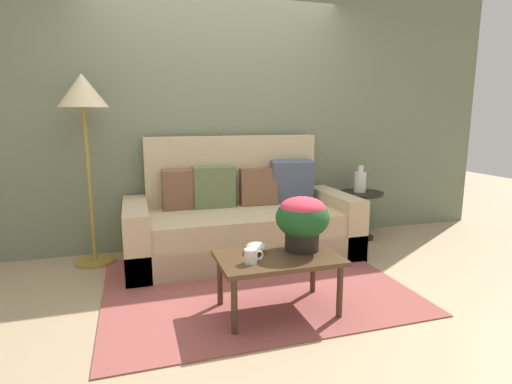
{
  "coord_description": "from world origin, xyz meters",
  "views": [
    {
      "loc": [
        -0.88,
        -2.93,
        1.34
      ],
      "look_at": [
        0.06,
        0.09,
        0.74
      ],
      "focal_mm": 28.37,
      "sensor_mm": 36.0,
      "label": 1
    }
  ],
  "objects_px": {
    "coffee_table": "(278,262)",
    "potted_plant": "(302,218)",
    "snack_bowl": "(256,247)",
    "side_table": "(361,206)",
    "table_vase": "(360,181)",
    "coffee_mug": "(251,256)",
    "floor_lamp": "(83,105)",
    "couch": "(241,220)"
  },
  "relations": [
    {
      "from": "snack_bowl",
      "to": "table_vase",
      "type": "bearing_deg",
      "value": 38.69
    },
    {
      "from": "coffee_table",
      "to": "couch",
      "type": "bearing_deg",
      "value": 86.9
    },
    {
      "from": "potted_plant",
      "to": "coffee_mug",
      "type": "height_order",
      "value": "potted_plant"
    },
    {
      "from": "coffee_mug",
      "to": "coffee_table",
      "type": "bearing_deg",
      "value": 19.76
    },
    {
      "from": "coffee_mug",
      "to": "snack_bowl",
      "type": "xyz_separation_m",
      "value": [
        0.09,
        0.18,
        -0.01
      ]
    },
    {
      "from": "coffee_table",
      "to": "floor_lamp",
      "type": "xyz_separation_m",
      "value": [
        -1.29,
        1.4,
        1.07
      ]
    },
    {
      "from": "potted_plant",
      "to": "coffee_mug",
      "type": "xyz_separation_m",
      "value": [
        -0.42,
        -0.15,
        -0.18
      ]
    },
    {
      "from": "potted_plant",
      "to": "side_table",
      "type": "bearing_deg",
      "value": 45.52
    },
    {
      "from": "couch",
      "to": "table_vase",
      "type": "height_order",
      "value": "couch"
    },
    {
      "from": "couch",
      "to": "snack_bowl",
      "type": "bearing_deg",
      "value": -99.71
    },
    {
      "from": "floor_lamp",
      "to": "side_table",
      "type": "bearing_deg",
      "value": -0.76
    },
    {
      "from": "couch",
      "to": "potted_plant",
      "type": "bearing_deg",
      "value": -83.24
    },
    {
      "from": "couch",
      "to": "side_table",
      "type": "relative_size",
      "value": 4.13
    },
    {
      "from": "snack_bowl",
      "to": "side_table",
      "type": "bearing_deg",
      "value": 38.17
    },
    {
      "from": "side_table",
      "to": "potted_plant",
      "type": "bearing_deg",
      "value": -134.48
    },
    {
      "from": "couch",
      "to": "floor_lamp",
      "type": "bearing_deg",
      "value": 172.87
    },
    {
      "from": "side_table",
      "to": "coffee_mug",
      "type": "bearing_deg",
      "value": -139.5
    },
    {
      "from": "coffee_table",
      "to": "potted_plant",
      "type": "distance_m",
      "value": 0.35
    },
    {
      "from": "coffee_table",
      "to": "floor_lamp",
      "type": "height_order",
      "value": "floor_lamp"
    },
    {
      "from": "couch",
      "to": "side_table",
      "type": "height_order",
      "value": "couch"
    },
    {
      "from": "couch",
      "to": "snack_bowl",
      "type": "relative_size",
      "value": 14.68
    },
    {
      "from": "couch",
      "to": "potted_plant",
      "type": "distance_m",
      "value": 1.2
    },
    {
      "from": "coffee_table",
      "to": "floor_lamp",
      "type": "bearing_deg",
      "value": 132.66
    },
    {
      "from": "coffee_mug",
      "to": "potted_plant",
      "type": "bearing_deg",
      "value": 19.55
    },
    {
      "from": "side_table",
      "to": "snack_bowl",
      "type": "distance_m",
      "value": 2.03
    },
    {
      "from": "snack_bowl",
      "to": "couch",
      "type": "bearing_deg",
      "value": 80.29
    },
    {
      "from": "side_table",
      "to": "table_vase",
      "type": "bearing_deg",
      "value": 131.06
    },
    {
      "from": "floor_lamp",
      "to": "potted_plant",
      "type": "bearing_deg",
      "value": -41.64
    },
    {
      "from": "floor_lamp",
      "to": "snack_bowl",
      "type": "xyz_separation_m",
      "value": [
        1.16,
        -1.29,
        -0.99
      ]
    },
    {
      "from": "floor_lamp",
      "to": "snack_bowl",
      "type": "relative_size",
      "value": 11.59
    },
    {
      "from": "couch",
      "to": "coffee_mug",
      "type": "height_order",
      "value": "couch"
    },
    {
      "from": "table_vase",
      "to": "coffee_mug",
      "type": "bearing_deg",
      "value": -139.02
    },
    {
      "from": "floor_lamp",
      "to": "coffee_mug",
      "type": "relative_size",
      "value": 13.27
    },
    {
      "from": "coffee_table",
      "to": "coffee_mug",
      "type": "xyz_separation_m",
      "value": [
        -0.21,
        -0.08,
        0.09
      ]
    },
    {
      "from": "floor_lamp",
      "to": "table_vase",
      "type": "height_order",
      "value": "floor_lamp"
    },
    {
      "from": "coffee_table",
      "to": "potted_plant",
      "type": "xyz_separation_m",
      "value": [
        0.2,
        0.07,
        0.28
      ]
    },
    {
      "from": "couch",
      "to": "side_table",
      "type": "distance_m",
      "value": 1.41
    },
    {
      "from": "potted_plant",
      "to": "table_vase",
      "type": "height_order",
      "value": "table_vase"
    },
    {
      "from": "floor_lamp",
      "to": "coffee_mug",
      "type": "bearing_deg",
      "value": -53.9
    },
    {
      "from": "floor_lamp",
      "to": "table_vase",
      "type": "xyz_separation_m",
      "value": [
        2.74,
        -0.02,
        -0.79
      ]
    },
    {
      "from": "potted_plant",
      "to": "coffee_mug",
      "type": "bearing_deg",
      "value": -160.45
    },
    {
      "from": "side_table",
      "to": "floor_lamp",
      "type": "relative_size",
      "value": 0.31
    }
  ]
}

